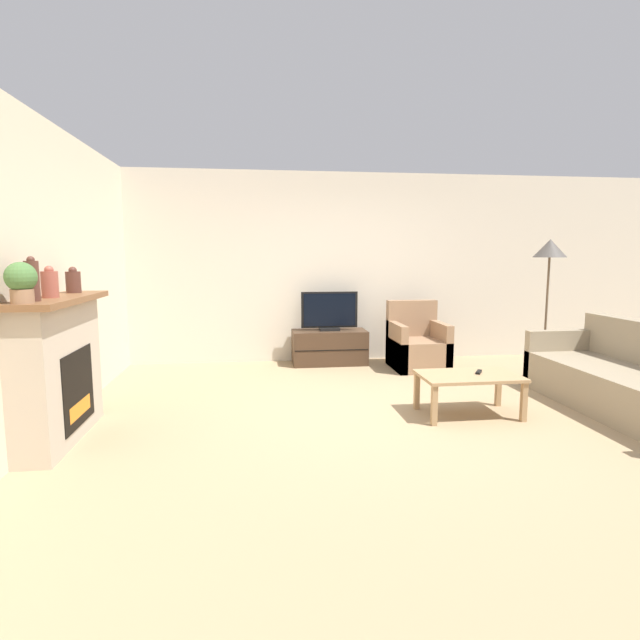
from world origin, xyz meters
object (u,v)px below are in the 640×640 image
Objects in this scene: armchair at (417,347)px; couch at (636,386)px; mantel_vase_left at (32,280)px; potted_plant at (21,281)px; tv at (329,313)px; coffee_table at (469,380)px; floor_lamp at (550,256)px; fireplace at (59,368)px; tv_stand at (329,347)px; mantel_vase_right at (73,281)px; mantel_vase_centre_left at (50,283)px; remote at (479,372)px.

couch is at bearing -56.79° from armchair.
couch is (1.45, -2.22, -0.01)m from armchair.
mantel_vase_left is 0.14× the size of couch.
potted_plant is 0.12× the size of couch.
tv is 0.84× the size of coffee_table.
coffee_table is 1.63m from couch.
floor_lamp is at bearing 19.83° from mantel_vase_left.
fireplace is 3.73m from tv_stand.
floor_lamp is at bearing 15.64° from fireplace.
potted_plant is 0.17× the size of floor_lamp.
mantel_vase_left is (0.02, -0.41, 0.74)m from fireplace.
mantel_vase_right is at bearing 175.40° from couch.
coffee_table is 2.32m from floor_lamp.
mantel_vase_right is at bearing -140.08° from tv_stand.
tv is at bearing 45.89° from mantel_vase_centre_left.
potted_plant is 0.31× the size of coffee_table.
armchair reaches higher than couch.
armchair is at bearing 36.50° from potted_plant.
tv_stand is (2.62, 2.71, -1.07)m from mantel_vase_centre_left.
mantel_vase_left is 0.31m from mantel_vase_centre_left.
mantel_vase_left is at bearing -160.17° from floor_lamp.
mantel_vase_centre_left reaches higher than couch.
fireplace is at bearing -177.21° from coffee_table.
couch is at bearing -6.58° from coffee_table.
fireplace reaches higher than tv.
coffee_table is (3.63, 0.18, -0.26)m from fireplace.
tv_stand is (2.62, 3.02, -1.11)m from mantel_vase_left.
remote is at bearing 3.31° from fireplace.
remote is (3.73, 0.32, -0.90)m from mantel_vase_centre_left.
potted_plant is (0.00, -0.99, 0.05)m from mantel_vase_right.
mantel_vase_centre_left is 3.81m from tv.
potted_plant is 5.55m from floor_lamp.
fireplace is 0.71m from mantel_vase_centre_left.
couch reaches higher than tv_stand.
fireplace reaches higher than armchair.
floor_lamp is at bearing -24.48° from tv.
mantel_vase_centre_left is 0.24× the size of tv_stand.
mantel_vase_left reaches higher than coffee_table.
floor_lamp reaches higher than tv.
tv reaches higher than coffee_table.
potted_plant is at bearing -135.04° from remote.
remote is (1.10, -2.39, -0.32)m from tv.
mantel_vase_left is 5.35m from couch.
tv is at bearing 50.53° from potted_plant.
mantel_vase_right is 0.29× the size of tv.
mantel_vase_centre_left reaches higher than fireplace.
remote is (3.73, 0.80, -0.95)m from potted_plant.
couch is 1.92m from floor_lamp.
armchair is 0.96× the size of coffee_table.
fireplace is at bearing -143.82° from remote.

